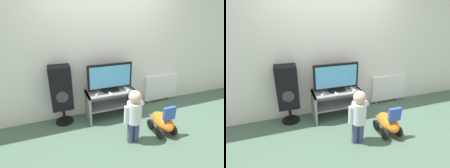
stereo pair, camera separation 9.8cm
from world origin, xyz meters
TOP-DOWN VIEW (x-y plane):
  - ground_plane at (0.00, 0.00)m, footprint 16.00×16.00m
  - wall_back at (0.00, 0.50)m, footprint 10.00×0.06m
  - tv_stand at (0.00, 0.21)m, footprint 0.91×0.42m
  - television at (0.00, 0.23)m, footprint 0.84×0.20m
  - game_console at (0.29, 0.12)m, footprint 0.04×0.18m
  - remote_primary at (-0.28, 0.11)m, footprint 0.10×0.13m
  - remote_secondary at (-0.05, 0.06)m, footprint 0.04×0.13m
  - child at (0.09, -0.59)m, footprint 0.33×0.49m
  - speaker_tower at (-0.87, 0.31)m, footprint 0.36×0.33m
  - ride_on_toy at (0.65, -0.56)m, footprint 0.30×0.51m
  - radiator at (1.28, 0.43)m, footprint 0.80×0.08m

SIDE VIEW (x-z plane):
  - ground_plane at x=0.00m, z-range 0.00..0.00m
  - ride_on_toy at x=0.65m, z-range -0.07..0.47m
  - radiator at x=1.28m, z-range 0.03..0.65m
  - tv_stand at x=0.00m, z-range 0.08..0.62m
  - child at x=0.09m, z-range 0.08..0.95m
  - remote_primary at x=-0.28m, z-range 0.54..0.56m
  - remote_secondary at x=-0.05m, z-range 0.54..0.56m
  - game_console at x=0.29m, z-range 0.54..0.58m
  - speaker_tower at x=-0.87m, z-range 0.13..1.20m
  - television at x=0.00m, z-range 0.54..1.05m
  - wall_back at x=0.00m, z-range 0.00..2.60m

